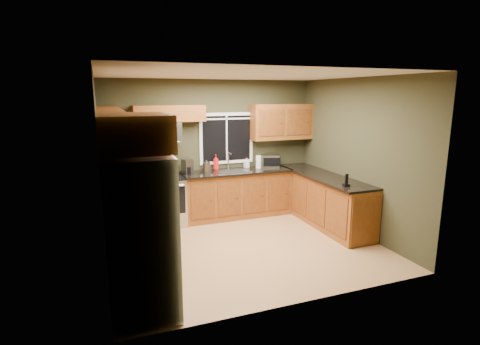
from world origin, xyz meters
TOP-DOWN VIEW (x-y plane):
  - floor at (0.00, 0.00)m, footprint 4.20×4.20m
  - ceiling at (0.00, 0.00)m, footprint 4.20×4.20m
  - back_wall at (0.00, 1.80)m, footprint 4.20×0.00m
  - front_wall at (0.00, -1.80)m, footprint 4.20×0.00m
  - left_wall at (-2.10, 0.00)m, footprint 0.00×3.60m
  - right_wall at (2.10, 0.00)m, footprint 0.00×3.60m
  - window at (0.30, 1.78)m, footprint 1.12×0.03m
  - base_cabinets_left at (-1.80, 0.48)m, footprint 0.60×2.65m
  - countertop_left at (-1.78, 0.48)m, footprint 0.65×2.65m
  - base_cabinets_back at (0.42, 1.50)m, footprint 2.17×0.60m
  - countertop_back at (0.42, 1.48)m, footprint 2.17×0.65m
  - base_cabinets_peninsula at (1.80, 0.54)m, footprint 0.60×2.52m
  - countertop_peninsula at (1.78, 0.55)m, footprint 0.65×2.50m
  - upper_cabinets_left at (-1.94, 0.48)m, footprint 0.33×2.65m
  - upper_cabinets_back_left at (-0.85, 1.64)m, footprint 1.30×0.33m
  - upper_cabinets_back_right at (1.45, 1.64)m, footprint 1.30×0.33m
  - upper_cabinet_over_fridge at (-1.74, -1.30)m, footprint 0.72×0.90m
  - refrigerator at (-1.74, -1.30)m, footprint 0.74×0.90m
  - range at (-1.05, 1.47)m, footprint 0.76×0.69m
  - microwave at (-1.05, 1.61)m, footprint 0.76×0.41m
  - sink at (0.30, 1.49)m, footprint 0.60×0.42m
  - toaster_oven at (1.16, 1.62)m, footprint 0.49×0.43m
  - coffee_maker at (-0.57, 1.52)m, footprint 0.21×0.26m
  - kettle at (-0.23, 1.40)m, footprint 0.17×0.17m
  - paper_towel_roll at (0.91, 1.57)m, footprint 0.14×0.14m
  - soap_bottle_a at (0.04, 1.70)m, footprint 0.15×0.15m
  - soap_bottle_b at (0.70, 1.70)m, footprint 0.10×0.10m
  - soap_bottle_c at (-0.16, 1.70)m, footprint 0.14×0.14m
  - cordless_phone at (1.64, -0.36)m, footprint 0.11×0.11m

SIDE VIEW (x-z plane):
  - floor at x=0.00m, z-range 0.00..0.00m
  - base_cabinets_peninsula at x=1.80m, z-range 0.00..0.90m
  - base_cabinets_left at x=-1.80m, z-range 0.00..0.90m
  - base_cabinets_back at x=0.42m, z-range 0.00..0.90m
  - range at x=-1.05m, z-range 0.00..0.94m
  - refrigerator at x=-1.74m, z-range 0.00..1.80m
  - countertop_left at x=-1.78m, z-range 0.90..0.94m
  - countertop_back at x=0.42m, z-range 0.90..0.94m
  - countertop_peninsula at x=1.78m, z-range 0.90..0.94m
  - sink at x=0.30m, z-range 0.77..1.13m
  - cordless_phone at x=1.64m, z-range 0.90..1.11m
  - soap_bottle_c at x=-0.16m, z-range 0.94..1.12m
  - soap_bottle_b at x=0.70m, z-range 0.94..1.13m
  - kettle at x=-0.23m, z-range 0.93..1.20m
  - toaster_oven at x=1.16m, z-range 0.94..1.20m
  - coffee_maker at x=-0.57m, z-range 0.93..1.21m
  - paper_towel_roll at x=0.91m, z-range 0.93..1.21m
  - soap_bottle_a at x=0.04m, z-range 0.94..1.25m
  - back_wall at x=0.00m, z-range -0.75..3.45m
  - front_wall at x=0.00m, z-range -0.75..3.45m
  - left_wall at x=-2.10m, z-range -0.45..3.15m
  - right_wall at x=2.10m, z-range -0.45..3.15m
  - window at x=0.30m, z-range 1.04..2.06m
  - microwave at x=-1.05m, z-range 1.52..1.94m
  - upper_cabinets_left at x=-1.94m, z-range 1.50..2.22m
  - upper_cabinets_back_right at x=1.45m, z-range 1.50..2.22m
  - upper_cabinet_over_fridge at x=-1.74m, z-range 1.84..2.22m
  - upper_cabinets_back_left at x=-0.85m, z-range 1.92..2.22m
  - ceiling at x=0.00m, z-range 2.70..2.70m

